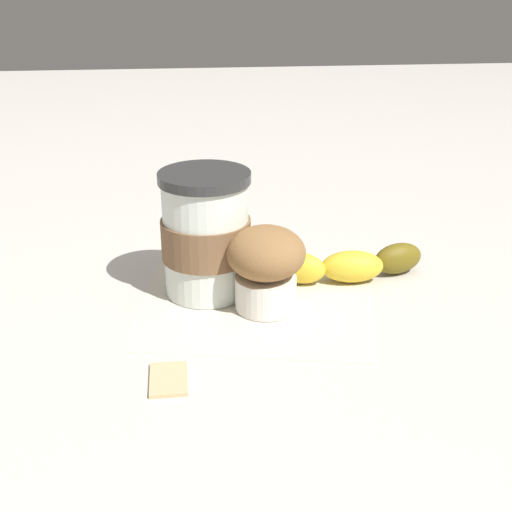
{
  "coord_description": "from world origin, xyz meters",
  "views": [
    {
      "loc": [
        -0.07,
        -0.66,
        0.34
      ],
      "look_at": [
        0.0,
        0.0,
        0.05
      ],
      "focal_mm": 50.0,
      "sensor_mm": 36.0,
      "label": 1
    }
  ],
  "objects_px": {
    "coffee_cup": "(206,234)",
    "sugar_packet": "(169,377)",
    "banana": "(350,265)",
    "muffin": "(266,264)"
  },
  "relations": [
    {
      "from": "coffee_cup",
      "to": "banana",
      "type": "height_order",
      "value": "coffee_cup"
    },
    {
      "from": "muffin",
      "to": "banana",
      "type": "bearing_deg",
      "value": 29.77
    },
    {
      "from": "muffin",
      "to": "sugar_packet",
      "type": "bearing_deg",
      "value": -128.44
    },
    {
      "from": "banana",
      "to": "sugar_packet",
      "type": "xyz_separation_m",
      "value": [
        -0.2,
        -0.18,
        -0.02
      ]
    },
    {
      "from": "coffee_cup",
      "to": "sugar_packet",
      "type": "relative_size",
      "value": 2.61
    },
    {
      "from": "coffee_cup",
      "to": "muffin",
      "type": "bearing_deg",
      "value": -37.89
    },
    {
      "from": "muffin",
      "to": "sugar_packet",
      "type": "relative_size",
      "value": 1.73
    },
    {
      "from": "sugar_packet",
      "to": "coffee_cup",
      "type": "bearing_deg",
      "value": 76.68
    },
    {
      "from": "coffee_cup",
      "to": "muffin",
      "type": "distance_m",
      "value": 0.07
    },
    {
      "from": "coffee_cup",
      "to": "muffin",
      "type": "xyz_separation_m",
      "value": [
        0.06,
        -0.04,
        -0.02
      ]
    }
  ]
}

